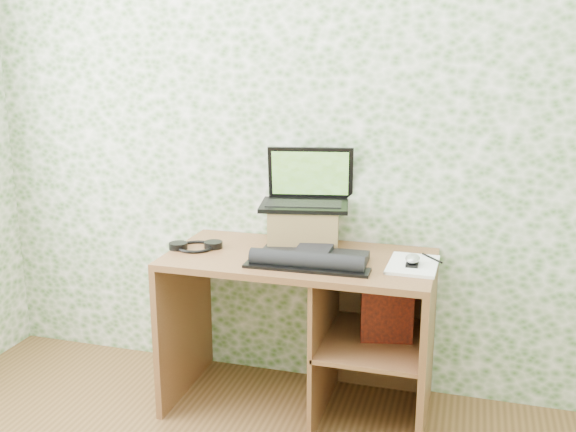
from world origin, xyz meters
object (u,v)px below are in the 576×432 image
(desk, at_px, (317,311))
(riser, at_px, (304,227))
(laptop, at_px, (307,192))
(keyboard, at_px, (311,258))
(notepad, at_px, (413,265))

(desk, xyz_separation_m, riser, (-0.10, 0.12, 0.36))
(riser, xyz_separation_m, laptop, (0.00, 0.04, 0.16))
(riser, height_order, laptop, laptop)
(riser, relative_size, keyboard, 0.59)
(laptop, xyz_separation_m, notepad, (0.52, -0.19, -0.25))
(keyboard, bearing_deg, laptop, 106.66)
(riser, height_order, notepad, riser)
(desk, bearing_deg, keyboard, -91.14)
(laptop, height_order, keyboard, laptop)
(laptop, distance_m, keyboard, 0.38)
(laptop, relative_size, notepad, 1.53)
(keyboard, bearing_deg, riser, 109.65)
(desk, relative_size, riser, 3.76)
(keyboard, xyz_separation_m, notepad, (0.43, 0.09, -0.02))
(laptop, bearing_deg, notepad, -30.97)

